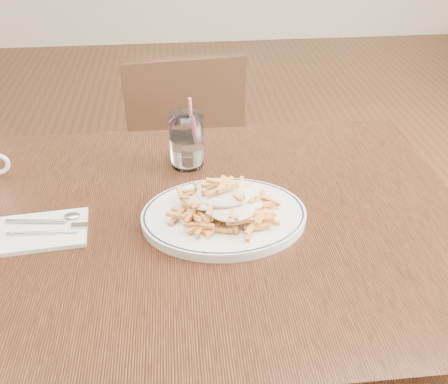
{
  "coord_description": "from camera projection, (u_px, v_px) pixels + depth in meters",
  "views": [
    {
      "loc": [
        0.01,
        -0.81,
        1.37
      ],
      "look_at": [
        0.09,
        -0.01,
        0.82
      ],
      "focal_mm": 40.0,
      "sensor_mm": 36.0,
      "label": 1
    }
  ],
  "objects": [
    {
      "name": "fries_plate",
      "position": [
        224.0,
        216.0,
        1.0
      ],
      "size": [
        0.37,
        0.34,
        0.02
      ],
      "color": "white",
      "rests_on": "table"
    },
    {
      "name": "table",
      "position": [
        180.0,
        250.0,
        1.05
      ],
      "size": [
        1.2,
        0.8,
        0.75
      ],
      "color": "black",
      "rests_on": "ground"
    },
    {
      "name": "napkin",
      "position": [
        40.0,
        232.0,
        0.97
      ],
      "size": [
        0.19,
        0.13,
        0.01
      ],
      "primitive_type": "cube",
      "rotation": [
        0.0,
        0.0,
        0.09
      ],
      "color": "silver",
      "rests_on": "table"
    },
    {
      "name": "water_glass",
      "position": [
        187.0,
        143.0,
        1.16
      ],
      "size": [
        0.08,
        0.08,
        0.17
      ],
      "color": "white",
      "rests_on": "table"
    },
    {
      "name": "cutlery",
      "position": [
        39.0,
        227.0,
        0.97
      ],
      "size": [
        0.17,
        0.06,
        0.01
      ],
      "color": "silver",
      "rests_on": "napkin"
    },
    {
      "name": "loaded_fries",
      "position": [
        224.0,
        198.0,
        0.98
      ],
      "size": [
        0.25,
        0.23,
        0.06
      ],
      "color": "#D48D40",
      "rests_on": "fries_plate"
    },
    {
      "name": "chair_far",
      "position": [
        184.0,
        147.0,
        1.81
      ],
      "size": [
        0.43,
        0.43,
        0.84
      ],
      "color": "black",
      "rests_on": "ground"
    }
  ]
}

